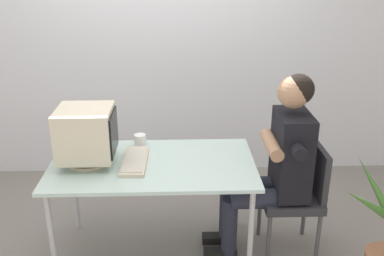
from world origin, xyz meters
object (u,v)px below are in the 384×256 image
(crt_monitor, at_px, (86,134))
(person_seated, at_px, (276,160))
(desk, at_px, (153,170))
(desk_mug, at_px, (140,140))
(office_chair, at_px, (299,192))
(keyboard, at_px, (135,161))

(crt_monitor, distance_m, person_seated, 1.30)
(desk, xyz_separation_m, desk_mug, (-0.11, 0.29, 0.10))
(person_seated, xyz_separation_m, desk_mug, (-0.95, 0.27, 0.04))
(crt_monitor, relative_size, person_seated, 0.29)
(office_chair, xyz_separation_m, person_seated, (-0.18, 0.00, 0.26))
(office_chair, relative_size, desk_mug, 8.50)
(desk, relative_size, keyboard, 3.12)
(keyboard, bearing_deg, desk, -2.83)
(crt_monitor, height_order, keyboard, crt_monitor)
(keyboard, xyz_separation_m, person_seated, (0.97, 0.01, -0.01))
(keyboard, distance_m, desk_mug, 0.29)
(desk, distance_m, desk_mug, 0.33)
(keyboard, bearing_deg, person_seated, 0.65)
(desk, bearing_deg, keyboard, 177.17)
(crt_monitor, distance_m, office_chair, 1.53)
(crt_monitor, height_order, desk_mug, crt_monitor)
(desk_mug, bearing_deg, desk, -70.04)
(office_chair, relative_size, person_seated, 0.61)
(keyboard, bearing_deg, office_chair, 0.55)
(crt_monitor, height_order, office_chair, crt_monitor)
(desk, relative_size, person_seated, 1.04)
(person_seated, relative_size, desk_mug, 13.89)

